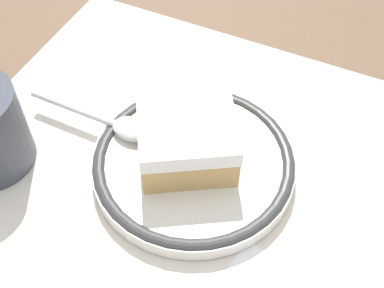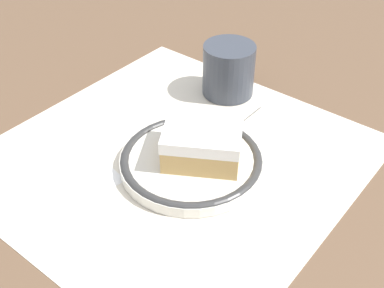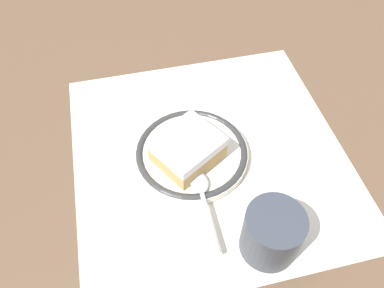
% 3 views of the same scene
% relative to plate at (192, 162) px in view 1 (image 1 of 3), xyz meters
% --- Properties ---
extents(ground_plane, '(2.40, 2.40, 0.00)m').
position_rel_plate_xyz_m(ground_plane, '(-0.03, -0.00, -0.01)').
color(ground_plane, brown).
extents(placemat, '(0.42, 0.43, 0.00)m').
position_rel_plate_xyz_m(placemat, '(-0.03, -0.00, -0.01)').
color(placemat, beige).
rests_on(placemat, ground_plane).
extents(plate, '(0.17, 0.17, 0.02)m').
position_rel_plate_xyz_m(plate, '(0.00, 0.00, 0.00)').
color(plate, silver).
rests_on(plate, placemat).
extents(cake_slice, '(0.12, 0.11, 0.04)m').
position_rel_plate_xyz_m(cake_slice, '(0.01, 0.01, 0.03)').
color(cake_slice, tan).
rests_on(cake_slice, plate).
extents(spoon, '(0.03, 0.13, 0.01)m').
position_rel_plate_xyz_m(spoon, '(0.00, 0.08, 0.01)').
color(spoon, silver).
rests_on(spoon, plate).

